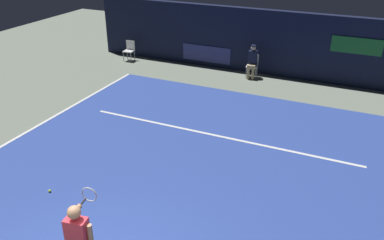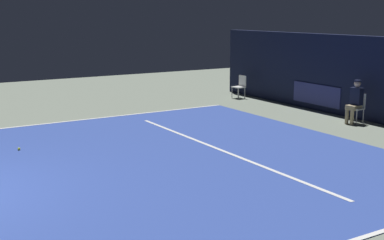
% 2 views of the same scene
% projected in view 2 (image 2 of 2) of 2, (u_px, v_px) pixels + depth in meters
% --- Properties ---
extents(ground_plane, '(31.74, 31.74, 0.00)m').
position_uv_depth(ground_plane, '(151.00, 162.00, 11.72)').
color(ground_plane, gray).
extents(court_surface, '(10.63, 10.78, 0.01)m').
position_uv_depth(court_surface, '(151.00, 162.00, 11.72)').
color(court_surface, '#2D479E').
rests_on(court_surface, ground).
extents(line_sideline_right, '(0.10, 10.78, 0.01)m').
position_uv_depth(line_sideline_right, '(75.00, 121.00, 16.13)').
color(line_sideline_right, white).
rests_on(line_sideline_right, court_surface).
extents(line_service, '(8.29, 0.10, 0.01)m').
position_uv_depth(line_service, '(221.00, 150.00, 12.67)').
color(line_service, white).
rests_on(line_service, court_surface).
extents(line_judge_on_chair, '(0.49, 0.56, 1.32)m').
position_uv_depth(line_judge_on_chair, '(355.00, 101.00, 15.66)').
color(line_judge_on_chair, white).
rests_on(line_judge_on_chair, ground).
extents(courtside_chair_near, '(0.46, 0.44, 0.88)m').
position_uv_depth(courtside_chair_near, '(240.00, 85.00, 20.42)').
color(courtside_chair_near, white).
rests_on(courtside_chair_near, ground).
extents(tennis_ball, '(0.07, 0.07, 0.07)m').
position_uv_depth(tennis_ball, '(19.00, 149.00, 12.65)').
color(tennis_ball, '#CCE033').
rests_on(tennis_ball, court_surface).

